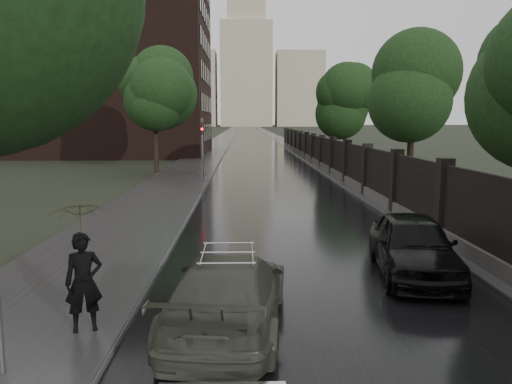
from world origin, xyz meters
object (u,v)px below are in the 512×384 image
tree_right_b (413,101)px  pedestrian_umbrella (81,229)px  tree_right_c (346,108)px  traffic_light (202,145)px  tree_left_far (155,100)px  car_right_near (413,245)px  volga_sedan (228,293)px

tree_right_b → pedestrian_umbrella: bearing=-122.6°
tree_right_c → traffic_light: size_ratio=1.75×
tree_right_c → pedestrian_umbrella: size_ratio=2.52×
tree_left_far → car_right_near: size_ratio=1.62×
tree_left_far → traffic_light: size_ratio=1.85×
volga_sedan → pedestrian_umbrella: size_ratio=1.77×
tree_left_far → pedestrian_umbrella: size_ratio=2.65×
pedestrian_umbrella → traffic_light: bearing=69.5°
volga_sedan → car_right_near: car_right_near is taller
car_right_near → tree_left_far: bearing=121.4°
tree_right_b → volga_sedan: 21.41m
tree_right_c → volga_sedan: size_ratio=1.42×
volga_sedan → car_right_near: 5.56m
tree_right_c → car_right_near: size_ratio=1.54×
tree_left_far → tree_right_c: tree_left_far is taller
tree_right_b → pedestrian_umbrella: (-12.13, -18.99, -2.93)m
tree_right_c → tree_right_b: bearing=-90.0°
traffic_light → car_right_near: 19.73m
traffic_light → pedestrian_umbrella: size_ratio=1.44×
volga_sedan → tree_left_far: bearing=-71.4°
tree_right_c → car_right_near: (-5.04, -33.47, -4.17)m
volga_sedan → pedestrian_umbrella: pedestrian_umbrella is taller
tree_right_c → traffic_light: (-11.80, -15.01, -2.55)m
traffic_light → pedestrian_umbrella: bearing=-90.9°
tree_left_far → tree_right_c: (15.50, 10.00, -0.29)m
tree_right_b → tree_right_c: bearing=90.0°
tree_right_c → pedestrian_umbrella: 39.04m
tree_left_far → pedestrian_umbrella: (3.37, -26.99, -3.23)m
tree_left_far → volga_sedan: 27.69m
tree_left_far → traffic_light: bearing=-53.5°
volga_sedan → pedestrian_umbrella: 2.87m
traffic_light → volga_sedan: 21.84m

